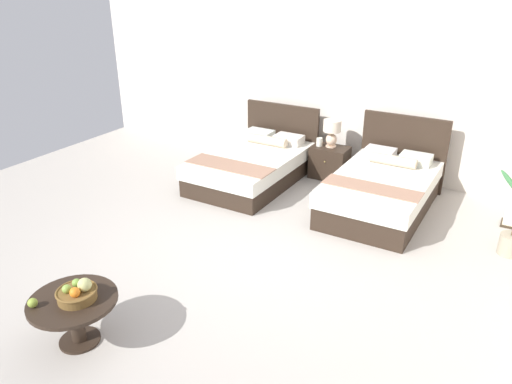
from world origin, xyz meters
name	(u,v)px	position (x,y,z in m)	size (l,w,h in m)	color
ground_plane	(243,256)	(0.00, 0.00, -0.01)	(10.00, 10.21, 0.02)	#B8B1A7
wall_back	(348,88)	(0.00, 3.31, 1.37)	(10.00, 0.12, 2.74)	silver
bed_near_window	(254,165)	(-1.04, 2.05, 0.27)	(1.35, 2.12, 1.05)	#2E2219
bed_near_corner	(382,190)	(1.04, 2.05, 0.30)	(1.29, 2.07, 1.14)	#2E2219
nightstand	(329,162)	(-0.04, 2.78, 0.26)	(0.59, 0.42, 0.52)	#2E2219
table_lamp	(332,130)	(-0.04, 2.80, 0.79)	(0.28, 0.28, 0.44)	beige
vase	(319,142)	(-0.22, 2.74, 0.59)	(0.10, 0.10, 0.14)	silver
coffee_table	(74,310)	(-0.52, -1.98, 0.35)	(0.77, 0.77, 0.46)	#2E2219
fruit_bowl	(77,293)	(-0.47, -1.96, 0.53)	(0.35, 0.35, 0.20)	brown
loose_apple	(33,303)	(-0.72, -2.22, 0.50)	(0.08, 0.08, 0.08)	#8EA83A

